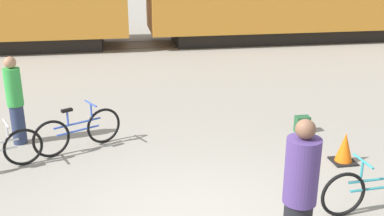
# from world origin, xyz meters

# --- Properties ---
(rail_near) EXTENTS (37.66, 0.07, 0.01)m
(rail_near) POSITION_xyz_m (0.00, 12.08, 0.01)
(rail_near) COLOR #4C4238
(rail_near) RESTS_ON ground_plane
(rail_far) EXTENTS (37.66, 0.07, 0.01)m
(rail_far) POSITION_xyz_m (0.00, 13.51, 0.01)
(rail_far) COLOR #4C4238
(rail_far) RESTS_ON ground_plane
(bicycle_teal) EXTENTS (1.74, 0.46, 0.83)m
(bicycle_teal) POSITION_xyz_m (2.57, 0.03, 0.36)
(bicycle_teal) COLOR black
(bicycle_teal) RESTS_ON ground_plane
(bicycle_blue) EXTENTS (1.55, 0.86, 0.86)m
(bicycle_blue) POSITION_xyz_m (-1.70, 2.92, 0.37)
(bicycle_blue) COLOR black
(bicycle_blue) RESTS_ON ground_plane
(person_in_purple) EXTENTS (0.38, 0.38, 1.82)m
(person_in_purple) POSITION_xyz_m (1.00, -0.86, 0.91)
(person_in_purple) COLOR black
(person_in_purple) RESTS_ON ground_plane
(person_in_green) EXTENTS (0.30, 0.30, 1.70)m
(person_in_green) POSITION_xyz_m (-2.85, 3.42, 0.87)
(person_in_green) COLOR #283351
(person_in_green) RESTS_ON ground_plane
(backpack) EXTENTS (0.28, 0.20, 0.34)m
(backpack) POSITION_xyz_m (2.73, 3.02, 0.17)
(backpack) COLOR #235633
(backpack) RESTS_ON ground_plane
(traffic_cone) EXTENTS (0.40, 0.40, 0.55)m
(traffic_cone) POSITION_xyz_m (2.89, 1.58, 0.25)
(traffic_cone) COLOR black
(traffic_cone) RESTS_ON ground_plane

